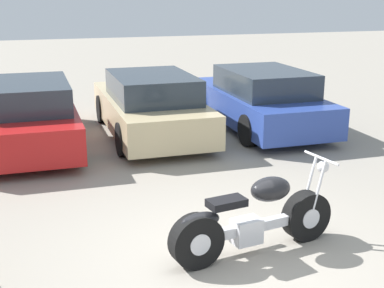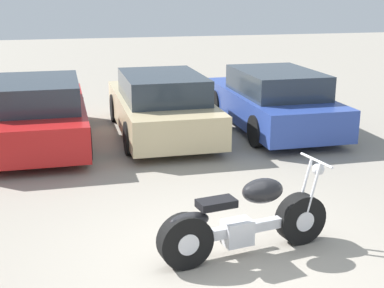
% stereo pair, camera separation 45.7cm
% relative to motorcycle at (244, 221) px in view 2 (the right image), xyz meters
% --- Properties ---
extents(ground_plane, '(60.00, 60.00, 0.00)m').
position_rel_motorcycle_xyz_m(ground_plane, '(-0.26, -0.08, -0.42)').
color(ground_plane, gray).
extents(motorcycle, '(2.18, 0.75, 1.07)m').
position_rel_motorcycle_xyz_m(motorcycle, '(0.00, 0.00, 0.00)').
color(motorcycle, black).
rests_on(motorcycle, ground_plane).
extents(parked_car_red, '(1.89, 4.47, 1.35)m').
position_rel_motorcycle_xyz_m(parked_car_red, '(-2.47, 5.48, 0.22)').
color(parked_car_red, red).
rests_on(parked_car_red, ground_plane).
extents(parked_car_champagne, '(1.89, 4.47, 1.35)m').
position_rel_motorcycle_xyz_m(parked_car_champagne, '(0.05, 5.62, 0.22)').
color(parked_car_champagne, '#C6B284').
rests_on(parked_car_champagne, ground_plane).
extents(parked_car_blue, '(1.89, 4.47, 1.35)m').
position_rel_motorcycle_xyz_m(parked_car_blue, '(2.58, 5.54, 0.22)').
color(parked_car_blue, '#2D479E').
rests_on(parked_car_blue, ground_plane).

